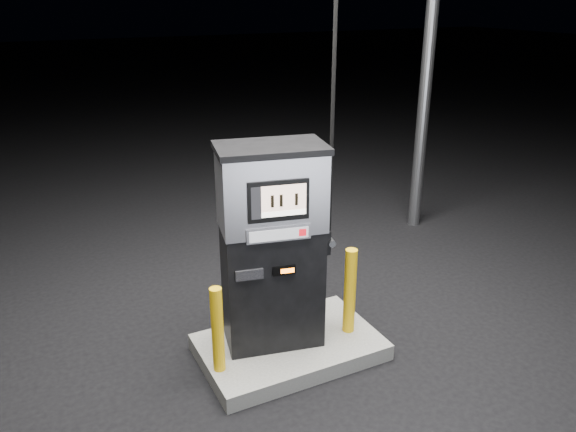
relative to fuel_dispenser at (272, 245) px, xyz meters
name	(u,v)px	position (x,y,z in m)	size (l,w,h in m)	color
ground	(290,354)	(0.12, -0.10, -1.08)	(80.00, 80.00, 0.00)	black
pump_island	(290,347)	(0.12, -0.10, -1.01)	(1.60, 1.00, 0.15)	#60605C
fuel_dispenser	(272,245)	(0.00, 0.00, 0.00)	(1.04, 0.71, 3.76)	black
bollard_left	(218,330)	(-0.60, -0.21, -0.55)	(0.10, 0.10, 0.77)	yellow
bollard_right	(350,291)	(0.68, -0.19, -0.52)	(0.11, 0.11, 0.83)	yellow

